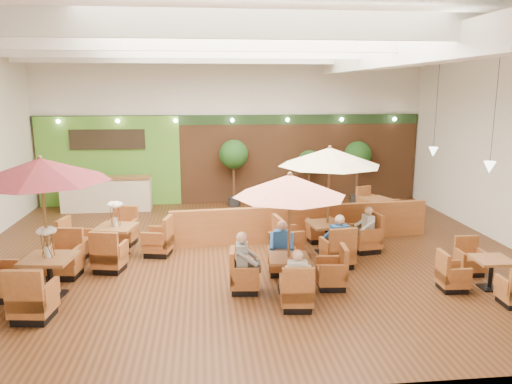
{
  "coord_description": "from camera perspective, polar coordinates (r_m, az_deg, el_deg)",
  "views": [
    {
      "loc": [
        -1.05,
        -12.21,
        4.16
      ],
      "look_at": [
        0.3,
        0.5,
        1.5
      ],
      "focal_mm": 35.0,
      "sensor_mm": 36.0,
      "label": 1
    }
  ],
  "objects": [
    {
      "name": "room",
      "position": [
        13.5,
        -0.55,
        9.5
      ],
      "size": [
        14.04,
        14.0,
        5.52
      ],
      "color": "#381E0F",
      "rests_on": "ground"
    },
    {
      "name": "service_counter",
      "position": [
        17.99,
        -16.67,
        -0.22
      ],
      "size": [
        3.0,
        0.75,
        1.18
      ],
      "color": "beige",
      "rests_on": "ground"
    },
    {
      "name": "booth_divider",
      "position": [
        13.86,
        5.32,
        -3.59
      ],
      "size": [
        7.25,
        0.78,
        1.01
      ],
      "primitive_type": "cube",
      "rotation": [
        0.0,
        0.0,
        0.08
      ],
      "color": "brown",
      "rests_on": "ground"
    },
    {
      "name": "table_0",
      "position": [
        10.64,
        -23.53,
        -0.65
      ],
      "size": [
        2.79,
        2.9,
        2.9
      ],
      "rotation": [
        0.0,
        0.0,
        -0.12
      ],
      "color": "brown",
      "rests_on": "ground"
    },
    {
      "name": "table_1",
      "position": [
        10.18,
        3.84,
        -2.1
      ],
      "size": [
        2.49,
        2.49,
        2.52
      ],
      "rotation": [
        0.0,
        0.0,
        -0.09
      ],
      "color": "brown",
      "rests_on": "ground"
    },
    {
      "name": "table_2",
      "position": [
        12.6,
        8.33,
        1.22
      ],
      "size": [
        2.8,
        2.8,
        2.78
      ],
      "rotation": [
        0.0,
        0.0,
        0.15
      ],
      "color": "brown",
      "rests_on": "ground"
    },
    {
      "name": "table_3",
      "position": [
        13.01,
        -15.63,
        -5.31
      ],
      "size": [
        2.82,
        2.82,
        1.58
      ],
      "rotation": [
        0.0,
        0.0,
        -0.21
      ],
      "color": "brown",
      "rests_on": "ground"
    },
    {
      "name": "table_4",
      "position": [
        11.62,
        24.19,
        -8.64
      ],
      "size": [
        1.52,
        2.26,
        0.84
      ],
      "rotation": [
        0.0,
        0.0,
        -0.04
      ],
      "color": "brown",
      "rests_on": "ground"
    },
    {
      "name": "table_5",
      "position": [
        16.62,
        13.58,
        -1.89
      ],
      "size": [
        1.01,
        2.48,
        0.87
      ],
      "rotation": [
        0.0,
        0.0,
        0.36
      ],
      "color": "brown",
      "rests_on": "ground"
    },
    {
      "name": "topiary_0",
      "position": [
        17.7,
        -2.58,
        4.03
      ],
      "size": [
        1.03,
        1.03,
        2.39
      ],
      "color": "black",
      "rests_on": "ground"
    },
    {
      "name": "topiary_1",
      "position": [
        18.11,
        6.12,
        3.17
      ],
      "size": [
        0.85,
        0.85,
        1.98
      ],
      "color": "black",
      "rests_on": "ground"
    },
    {
      "name": "topiary_2",
      "position": [
        18.54,
        11.55,
        3.91
      ],
      "size": [
        0.99,
        0.99,
        2.29
      ],
      "color": "black",
      "rests_on": "ground"
    },
    {
      "name": "diner_0",
      "position": [
        9.61,
        4.71,
        -9.15
      ],
      "size": [
        0.37,
        0.29,
        0.74
      ],
      "rotation": [
        0.0,
        0.0,
        -0.03
      ],
      "color": "silver",
      "rests_on": "ground"
    },
    {
      "name": "diner_1",
      "position": [
        11.31,
        2.98,
        -5.76
      ],
      "size": [
        0.42,
        0.36,
        0.79
      ],
      "rotation": [
        0.0,
        0.0,
        2.95
      ],
      "color": "#24569E",
      "rests_on": "ground"
    },
    {
      "name": "diner_2",
      "position": [
        10.33,
        -1.31,
        -7.38
      ],
      "size": [
        0.35,
        0.42,
        0.84
      ],
      "rotation": [
        0.0,
        0.0,
        4.62
      ],
      "color": "gray",
      "rests_on": "ground"
    },
    {
      "name": "diner_3",
      "position": [
        11.9,
        9.38,
        -4.96
      ],
      "size": [
        0.43,
        0.36,
        0.83
      ],
      "rotation": [
        0.0,
        0.0,
        0.14
      ],
      "color": "#24569E",
      "rests_on": "ground"
    },
    {
      "name": "diner_4",
      "position": [
        13.14,
        12.5,
        -3.64
      ],
      "size": [
        0.31,
        0.37,
        0.74
      ],
      "rotation": [
        0.0,
        0.0,
        1.67
      ],
      "color": "silver",
      "rests_on": "ground"
    }
  ]
}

